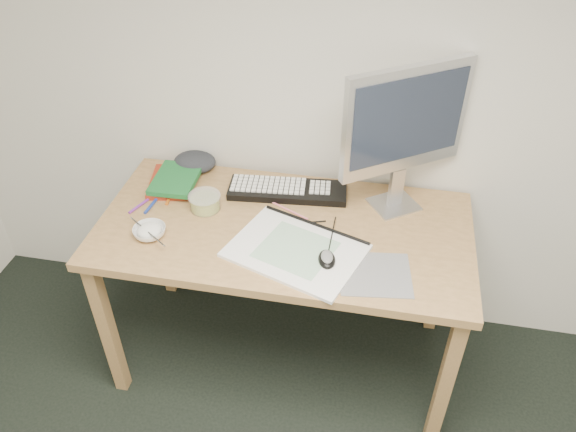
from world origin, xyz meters
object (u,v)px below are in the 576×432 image
monitor (405,124)px  desk (284,243)px  sketchpad (296,251)px  keyboard (288,190)px  rice_bowl (150,232)px

monitor → desk: bearing=173.1°
sketchpad → desk: bearing=137.0°
keyboard → monitor: bearing=-5.1°
desk → keyboard: size_ratio=2.96×
desk → rice_bowl: (-0.47, -0.15, 0.10)m
desk → rice_bowl: rice_bowl is taller
desk → keyboard: 0.23m
keyboard → monitor: monitor is taller
desk → sketchpad: (0.07, -0.14, 0.09)m
monitor → keyboard: bearing=145.4°
monitor → rice_bowl: (-0.87, -0.36, -0.34)m
rice_bowl → monitor: bearing=22.5°
sketchpad → monitor: monitor is taller
sketchpad → rice_bowl: size_ratio=3.76×
sketchpad → monitor: 0.60m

